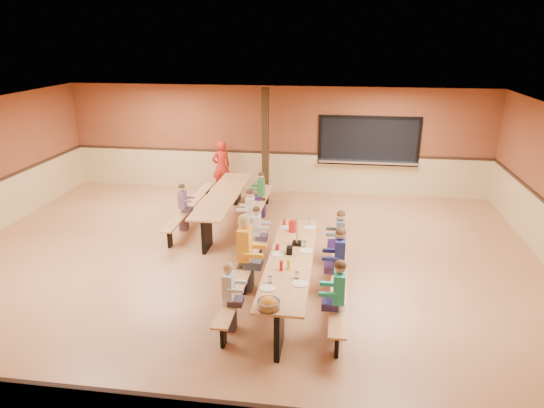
# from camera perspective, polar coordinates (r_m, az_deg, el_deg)

# --- Properties ---
(ground) EXTENTS (12.00, 12.00, 0.00)m
(ground) POSITION_cam_1_polar(r_m,az_deg,el_deg) (9.68, -3.55, -7.31)
(ground) COLOR #9D613B
(ground) RESTS_ON ground
(room_envelope) EXTENTS (12.04, 10.04, 3.02)m
(room_envelope) POSITION_cam_1_polar(r_m,az_deg,el_deg) (9.39, -3.64, -3.54)
(room_envelope) COLOR brown
(room_envelope) RESTS_ON ground
(kitchen_pass_through) EXTENTS (2.78, 0.28, 1.38)m
(kitchen_pass_through) POSITION_cam_1_polar(r_m,az_deg,el_deg) (13.74, 11.30, 7.04)
(kitchen_pass_through) COLOR black
(kitchen_pass_through) RESTS_ON ground
(structural_post) EXTENTS (0.18, 0.18, 3.00)m
(structural_post) POSITION_cam_1_polar(r_m,az_deg,el_deg) (13.32, -0.78, 7.07)
(structural_post) COLOR black
(structural_post) RESTS_ON ground
(cafeteria_table_main) EXTENTS (1.91, 3.70, 0.74)m
(cafeteria_table_main) POSITION_cam_1_polar(r_m,az_deg,el_deg) (8.40, 2.20, -7.65)
(cafeteria_table_main) COLOR #BE7F4B
(cafeteria_table_main) RESTS_ON ground
(cafeteria_table_second) EXTENTS (1.91, 3.70, 0.74)m
(cafeteria_table_second) POSITION_cam_1_polar(r_m,az_deg,el_deg) (11.68, -5.71, 0.23)
(cafeteria_table_second) COLOR #BE7F4B
(cafeteria_table_second) RESTS_ON ground
(seated_child_white_left) EXTENTS (0.33, 0.27, 1.13)m
(seated_child_white_left) POSITION_cam_1_polar(r_m,az_deg,el_deg) (7.52, -5.09, -10.86)
(seated_child_white_left) COLOR silver
(seated_child_white_left) RESTS_ON ground
(seated_adult_yellow) EXTENTS (0.46, 0.38, 1.41)m
(seated_adult_yellow) POSITION_cam_1_polar(r_m,az_deg,el_deg) (8.56, -3.21, -5.80)
(seated_adult_yellow) COLOR orange
(seated_adult_yellow) RESTS_ON ground
(seated_child_grey_left) EXTENTS (0.33, 0.27, 1.13)m
(seated_child_grey_left) POSITION_cam_1_polar(r_m,az_deg,el_deg) (9.70, -1.82, -3.53)
(seated_child_grey_left) COLOR silver
(seated_child_grey_left) RESTS_ON ground
(seated_child_teal_right) EXTENTS (0.38, 0.31, 1.22)m
(seated_child_teal_right) POSITION_cam_1_polar(r_m,az_deg,el_deg) (7.43, 7.83, -10.97)
(seated_child_teal_right) COLOR #25AD8B
(seated_child_teal_right) RESTS_ON ground
(seated_child_navy_right) EXTENTS (0.39, 0.32, 1.25)m
(seated_child_navy_right) POSITION_cam_1_polar(r_m,az_deg,el_deg) (8.48, 7.93, -6.82)
(seated_child_navy_right) COLOR navy
(seated_child_navy_right) RESTS_ON ground
(seated_child_char_right) EXTENTS (0.36, 0.29, 1.18)m
(seated_child_char_right) POSITION_cam_1_polar(r_m,az_deg,el_deg) (9.43, 7.98, -4.25)
(seated_child_char_right) COLOR #4A5055
(seated_child_char_right) RESTS_ON ground
(seated_child_purple_sec) EXTENTS (0.32, 0.26, 1.11)m
(seated_child_purple_sec) POSITION_cam_1_polar(r_m,az_deg,el_deg) (11.37, -10.43, -0.40)
(seated_child_purple_sec) COLOR #815275
(seated_child_purple_sec) RESTS_ON ground
(seated_child_green_sec) EXTENTS (0.34, 0.28, 1.15)m
(seated_child_green_sec) POSITION_cam_1_polar(r_m,az_deg,el_deg) (12.01, -1.28, 1.10)
(seated_child_green_sec) COLOR #2D7335
(seated_child_green_sec) RESTS_ON ground
(seated_child_tan_sec) EXTENTS (0.35, 0.29, 1.18)m
(seated_child_tan_sec) POSITION_cam_1_polar(r_m,az_deg,el_deg) (10.61, -2.59, -1.35)
(seated_child_tan_sec) COLOR beige
(seated_child_tan_sec) RESTS_ON ground
(standing_woman) EXTENTS (0.67, 0.62, 1.53)m
(standing_woman) POSITION_cam_1_polar(r_m,az_deg,el_deg) (13.89, -5.98, 4.37)
(standing_woman) COLOR red
(standing_woman) RESTS_ON ground
(punch_pitcher) EXTENTS (0.16, 0.16, 0.22)m
(punch_pitcher) POSITION_cam_1_polar(r_m,az_deg,el_deg) (9.32, 2.41, -2.64)
(punch_pitcher) COLOR #B21817
(punch_pitcher) RESTS_ON cafeteria_table_main
(chip_bowl) EXTENTS (0.32, 0.32, 0.15)m
(chip_bowl) POSITION_cam_1_polar(r_m,az_deg,el_deg) (6.84, -0.41, -11.65)
(chip_bowl) COLOR orange
(chip_bowl) RESTS_ON cafeteria_table_main
(napkin_dispenser) EXTENTS (0.10, 0.14, 0.13)m
(napkin_dispenser) POSITION_cam_1_polar(r_m,az_deg,el_deg) (8.42, 2.09, -5.47)
(napkin_dispenser) COLOR black
(napkin_dispenser) RESTS_ON cafeteria_table_main
(condiment_mustard) EXTENTS (0.06, 0.06, 0.17)m
(condiment_mustard) POSITION_cam_1_polar(r_m,az_deg,el_deg) (7.89, 1.98, -7.11)
(condiment_mustard) COLOR yellow
(condiment_mustard) RESTS_ON cafeteria_table_main
(condiment_ketchup) EXTENTS (0.06, 0.06, 0.17)m
(condiment_ketchup) POSITION_cam_1_polar(r_m,az_deg,el_deg) (7.84, 1.09, -7.27)
(condiment_ketchup) COLOR #B2140F
(condiment_ketchup) RESTS_ON cafeteria_table_main
(table_paddle) EXTENTS (0.16, 0.16, 0.56)m
(table_paddle) POSITION_cam_1_polar(r_m,az_deg,el_deg) (8.74, 2.96, -3.99)
(table_paddle) COLOR black
(table_paddle) RESTS_ON cafeteria_table_main
(place_settings) EXTENTS (0.65, 3.30, 0.11)m
(place_settings) POSITION_cam_1_polar(r_m,az_deg,el_deg) (8.28, 2.23, -5.99)
(place_settings) COLOR beige
(place_settings) RESTS_ON cafeteria_table_main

